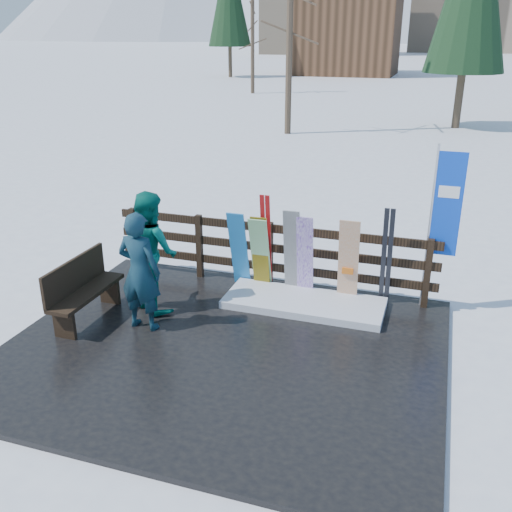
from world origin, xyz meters
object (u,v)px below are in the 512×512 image
(snowboard_5, at_px, (348,262))
(rental_flag, at_px, (443,211))
(snowboard_2, at_px, (260,253))
(snowboard_0, at_px, (239,250))
(person_front, at_px, (140,272))
(bench, at_px, (82,288))
(snowboard_4, at_px, (292,253))
(snowboard_1, at_px, (260,254))
(person_back, at_px, (151,251))
(snowboard_3, at_px, (305,257))

(snowboard_5, bearing_deg, rental_flag, 11.45)
(snowboard_2, bearing_deg, snowboard_0, 180.00)
(snowboard_5, xyz_separation_m, person_front, (-2.73, -1.79, 0.19))
(snowboard_5, distance_m, person_front, 3.27)
(rental_flag, bearing_deg, bench, -157.30)
(snowboard_4, relative_size, rental_flag, 0.58)
(bench, xyz_separation_m, snowboard_2, (2.23, 1.84, 0.15))
(snowboard_5, xyz_separation_m, rental_flag, (1.33, 0.27, 0.90))
(snowboard_0, height_order, snowboard_5, snowboard_5)
(snowboard_4, height_order, person_front, person_front)
(snowboard_4, distance_m, rental_flag, 2.43)
(snowboard_5, bearing_deg, snowboard_1, 180.00)
(bench, distance_m, snowboard_1, 2.90)
(rental_flag, relative_size, person_back, 1.37)
(rental_flag, bearing_deg, snowboard_2, -174.51)
(snowboard_0, bearing_deg, person_back, -132.74)
(snowboard_1, distance_m, rental_flag, 2.97)
(person_front, bearing_deg, snowboard_3, -135.85)
(bench, relative_size, person_front, 0.84)
(snowboard_5, height_order, rental_flag, rental_flag)
(snowboard_3, bearing_deg, snowboard_4, 180.00)
(snowboard_2, distance_m, person_back, 1.83)
(snowboard_2, bearing_deg, rental_flag, 5.49)
(rental_flag, distance_m, person_front, 4.61)
(bench, distance_m, rental_flag, 5.57)
(snowboard_0, xyz_separation_m, snowboard_2, (0.38, 0.00, -0.02))
(bench, bearing_deg, snowboard_1, 39.44)
(snowboard_5, relative_size, rental_flag, 0.55)
(snowboard_1, bearing_deg, snowboard_4, -0.00)
(snowboard_0, xyz_separation_m, snowboard_3, (1.14, 0.00, 0.01))
(snowboard_4, relative_size, snowboard_5, 1.07)
(bench, xyz_separation_m, snowboard_3, (3.00, 1.84, 0.19))
(snowboard_4, bearing_deg, rental_flag, 6.81)
(snowboard_4, distance_m, snowboard_5, 0.93)
(snowboard_3, relative_size, snowboard_4, 0.94)
(bench, distance_m, person_back, 1.17)
(bench, xyz_separation_m, snowboard_4, (2.78, 1.84, 0.23))
(snowboard_4, height_order, snowboard_5, snowboard_4)
(snowboard_0, bearing_deg, snowboard_1, 0.00)
(snowboard_5, relative_size, person_front, 0.79)
(snowboard_3, distance_m, rental_flag, 2.25)
(snowboard_2, bearing_deg, snowboard_3, 0.00)
(rental_flag, bearing_deg, person_front, -153.11)
(snowboard_2, height_order, snowboard_4, snowboard_4)
(snowboard_3, relative_size, rental_flag, 0.55)
(snowboard_0, bearing_deg, snowboard_3, 0.00)
(person_front, bearing_deg, snowboard_0, -113.46)
(snowboard_2, xyz_separation_m, snowboard_5, (1.47, 0.00, 0.04))
(snowboard_5, bearing_deg, bench, -153.63)
(snowboard_4, relative_size, person_front, 0.84)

